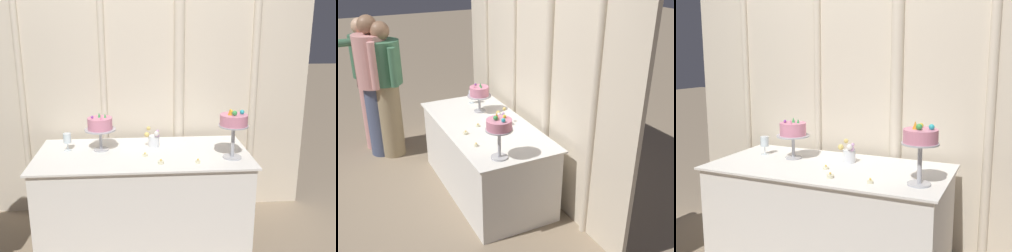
# 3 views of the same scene
# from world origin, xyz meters

# --- Properties ---
(ground_plane) EXTENTS (24.00, 24.00, 0.00)m
(ground_plane) POSITION_xyz_m (0.00, 0.00, 0.00)
(ground_plane) COLOR gray
(draped_curtain) EXTENTS (3.04, 0.17, 2.78)m
(draped_curtain) POSITION_xyz_m (0.02, 0.62, 1.46)
(draped_curtain) COLOR beige
(draped_curtain) RESTS_ON ground_plane
(cake_table) EXTENTS (1.69, 0.82, 0.73)m
(cake_table) POSITION_xyz_m (0.00, 0.10, 0.37)
(cake_table) COLOR white
(cake_table) RESTS_ON ground_plane
(cake_display_nearleft) EXTENTS (0.25, 0.25, 0.31)m
(cake_display_nearleft) POSITION_xyz_m (-0.34, 0.19, 0.94)
(cake_display_nearleft) COLOR #B2B2B7
(cake_display_nearleft) RESTS_ON cake_table
(cake_display_nearright) EXTENTS (0.23, 0.23, 0.39)m
(cake_display_nearright) POSITION_xyz_m (0.68, -0.07, 1.01)
(cake_display_nearright) COLOR #B2B2B7
(cake_display_nearright) RESTS_ON cake_table
(wine_glass) EXTENTS (0.06, 0.06, 0.14)m
(wine_glass) POSITION_xyz_m (-0.61, 0.21, 0.83)
(wine_glass) COLOR silver
(wine_glass) RESTS_ON cake_table
(flower_vase) EXTENTS (0.13, 0.12, 0.17)m
(flower_vase) POSITION_xyz_m (0.09, 0.25, 0.80)
(flower_vase) COLOR silver
(flower_vase) RESTS_ON cake_table
(tealight_far_left) EXTENTS (0.04, 0.04, 0.03)m
(tealight_far_left) POSITION_xyz_m (0.01, 0.02, 0.74)
(tealight_far_left) COLOR beige
(tealight_far_left) RESTS_ON cake_table
(tealight_near_left) EXTENTS (0.05, 0.05, 0.04)m
(tealight_near_left) POSITION_xyz_m (0.13, -0.15, 0.74)
(tealight_near_left) COLOR beige
(tealight_near_left) RESTS_ON cake_table
(tealight_near_right) EXTENTS (0.04, 0.04, 0.04)m
(tealight_near_right) POSITION_xyz_m (0.40, -0.16, 0.74)
(tealight_near_right) COLOR beige
(tealight_near_right) RESTS_ON cake_table
(guest_man_pink_jacket) EXTENTS (0.53, 0.46, 1.60)m
(guest_man_pink_jacket) POSITION_xyz_m (-1.21, -0.59, 0.86)
(guest_man_pink_jacket) COLOR #9E8966
(guest_man_pink_jacket) RESTS_ON ground_plane
(guest_girl_blue_dress) EXTENTS (0.43, 0.73, 1.61)m
(guest_girl_blue_dress) POSITION_xyz_m (-1.51, -0.77, 0.90)
(guest_girl_blue_dress) COLOR #D6938E
(guest_girl_blue_dress) RESTS_ON ground_plane
(guest_man_dark_suit) EXTENTS (0.54, 0.41, 1.66)m
(guest_man_dark_suit) POSITION_xyz_m (-1.30, -0.71, 0.90)
(guest_man_dark_suit) COLOR #4C5675
(guest_man_dark_suit) RESTS_ON ground_plane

